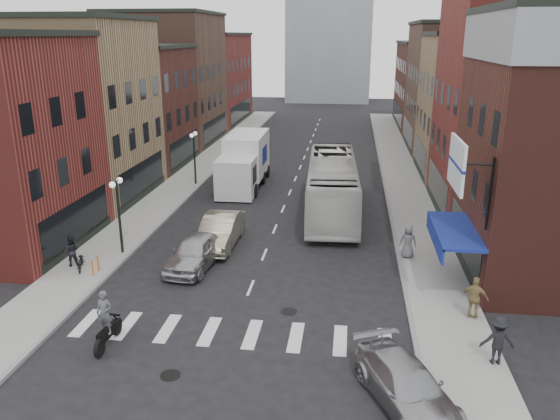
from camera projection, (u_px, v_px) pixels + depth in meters
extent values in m
plane|color=black|center=(246.00, 298.00, 24.08)|extent=(160.00, 160.00, 0.00)
cube|color=gray|center=(196.00, 172.00, 45.86)|extent=(3.00, 74.00, 0.15)
cube|color=gray|center=(402.00, 178.00, 43.76)|extent=(3.00, 74.00, 0.15)
cube|color=gray|center=(214.00, 173.00, 45.70)|extent=(0.20, 74.00, 0.16)
cube|color=gray|center=(383.00, 179.00, 43.97)|extent=(0.20, 74.00, 0.16)
cube|color=silver|center=(232.00, 333.00, 21.25)|extent=(12.00, 2.20, 0.01)
cube|color=black|center=(77.00, 221.00, 29.07)|extent=(0.08, 7.20, 2.20)
cube|color=#947652|center=(68.00, 112.00, 37.30)|extent=(10.00, 10.00, 12.00)
cube|color=black|center=(143.00, 177.00, 38.03)|extent=(0.08, 8.00, 2.20)
cube|color=black|center=(56.00, 17.00, 35.41)|extent=(10.30, 10.20, 0.30)
cube|color=#4C211B|center=(127.00, 108.00, 47.04)|extent=(10.00, 10.00, 10.00)
cube|color=black|center=(185.00, 149.00, 47.47)|extent=(0.08, 8.00, 2.20)
cube|color=black|center=(121.00, 46.00, 45.46)|extent=(10.30, 10.20, 0.30)
cube|color=brown|center=(167.00, 80.00, 56.96)|extent=(10.00, 12.00, 13.00)
cube|color=black|center=(215.00, 128.00, 57.85)|extent=(0.08, 9.60, 2.20)
cube|color=black|center=(163.00, 13.00, 54.91)|extent=(10.30, 12.20, 0.30)
cube|color=maroon|center=(203.00, 80.00, 70.48)|extent=(10.00, 16.00, 11.00)
cube|color=black|center=(241.00, 111.00, 71.06)|extent=(0.08, 12.80, 2.20)
cube|color=black|center=(201.00, 34.00, 68.74)|extent=(10.30, 16.20, 0.30)
cube|color=black|center=(465.00, 238.00, 26.59)|extent=(0.08, 7.20, 2.20)
cube|color=maroon|center=(529.00, 105.00, 33.28)|extent=(10.00, 10.00, 14.00)
cube|color=black|center=(437.00, 187.00, 35.56)|extent=(0.08, 8.00, 2.20)
cube|color=#947652|center=(488.00, 108.00, 43.18)|extent=(10.00, 10.00, 11.00)
cube|color=black|center=(420.00, 155.00, 44.99)|extent=(0.08, 8.00, 2.20)
cube|color=black|center=(497.00, 33.00, 41.44)|extent=(10.30, 10.20, 0.30)
cube|color=brown|center=(463.00, 89.00, 53.41)|extent=(10.00, 12.00, 12.00)
cube|color=black|center=(408.00, 132.00, 55.37)|extent=(0.08, 9.60, 2.20)
cube|color=black|center=(470.00, 22.00, 51.51)|extent=(10.30, 12.20, 0.30)
cube|color=#4C211B|center=(441.00, 86.00, 66.92)|extent=(10.00, 16.00, 10.00)
cube|color=black|center=(398.00, 113.00, 68.58)|extent=(0.08, 12.80, 2.20)
cube|color=black|center=(445.00, 42.00, 65.34)|extent=(10.30, 16.20, 0.30)
cube|color=navy|center=(455.00, 230.00, 24.48)|extent=(1.80, 5.00, 0.15)
cube|color=navy|center=(435.00, 237.00, 24.70)|extent=(0.10, 5.00, 0.70)
cylinder|color=black|center=(490.00, 194.00, 21.79)|extent=(0.12, 0.12, 3.00)
cylinder|color=black|center=(475.00, 164.00, 21.51)|extent=(1.40, 0.08, 0.08)
cube|color=silver|center=(457.00, 164.00, 21.59)|extent=(0.12, 3.00, 2.00)
cylinder|color=black|center=(119.00, 219.00, 28.15)|extent=(0.14, 0.14, 4.00)
cylinder|color=black|center=(116.00, 182.00, 27.54)|extent=(0.06, 0.90, 0.06)
sphere|color=white|center=(112.00, 185.00, 27.13)|extent=(0.32, 0.32, 0.32)
sphere|color=white|center=(120.00, 180.00, 27.98)|extent=(0.32, 0.32, 0.32)
cylinder|color=black|center=(195.00, 160.00, 41.36)|extent=(0.14, 0.14, 4.00)
cylinder|color=black|center=(193.00, 134.00, 40.75)|extent=(0.06, 0.90, 0.06)
sphere|color=white|center=(192.00, 135.00, 40.34)|extent=(0.32, 0.32, 0.32)
sphere|color=white|center=(195.00, 133.00, 41.19)|extent=(0.32, 0.32, 0.32)
cylinder|color=#D8590C|center=(92.00, 268.00, 25.79)|extent=(0.08, 0.08, 0.80)
cylinder|color=#D8590C|center=(98.00, 263.00, 26.36)|extent=(0.08, 0.08, 0.80)
cube|color=silver|center=(236.00, 178.00, 38.38)|extent=(2.65, 2.87, 2.73)
cube|color=black|center=(236.00, 174.00, 38.30)|extent=(2.68, 1.56, 1.20)
cube|color=silver|center=(247.00, 154.00, 42.04)|extent=(2.80, 5.70, 3.16)
cube|color=navy|center=(247.00, 154.00, 42.04)|extent=(2.80, 2.21, 1.31)
cube|color=black|center=(247.00, 177.00, 42.39)|extent=(2.49, 7.12, 0.38)
cylinder|color=black|center=(220.00, 190.00, 39.04)|extent=(0.31, 0.98, 0.98)
cylinder|color=black|center=(255.00, 191.00, 38.73)|extent=(0.31, 0.98, 0.98)
cylinder|color=black|center=(231.00, 177.00, 42.54)|extent=(0.31, 0.98, 0.98)
cylinder|color=black|center=(263.00, 178.00, 42.23)|extent=(0.31, 0.98, 0.98)
cylinder|color=black|center=(237.00, 170.00, 44.60)|extent=(0.31, 0.98, 0.98)
cylinder|color=black|center=(267.00, 171.00, 44.29)|extent=(0.31, 0.98, 0.98)
cylinder|color=black|center=(117.00, 327.00, 21.05)|extent=(0.14, 0.67, 0.67)
cylinder|color=black|center=(99.00, 348.00, 19.60)|extent=(0.14, 0.67, 0.67)
cube|color=black|center=(108.00, 332.00, 20.26)|extent=(0.36, 1.24, 0.36)
cube|color=black|center=(113.00, 315.00, 20.66)|extent=(0.56, 0.11, 0.06)
imported|color=#4F5155|center=(104.00, 313.00, 19.90)|extent=(0.65, 0.46, 1.69)
imported|color=silver|center=(332.00, 185.00, 35.15)|extent=(3.64, 13.13, 3.62)
imported|color=#B0B0B5|center=(195.00, 252.00, 27.05)|extent=(2.46, 4.97, 1.63)
imported|color=#A8A488|center=(220.00, 231.00, 29.80)|extent=(1.88, 5.22, 1.71)
imported|color=#A2A2A6|center=(406.00, 386.00, 16.94)|extent=(3.73, 5.13, 1.38)
imported|color=black|center=(81.00, 261.00, 26.52)|extent=(1.09, 1.68, 0.83)
imported|color=black|center=(72.00, 251.00, 26.83)|extent=(0.84, 0.60, 1.57)
imported|color=black|center=(498.00, 340.00, 18.80)|extent=(1.18, 0.63, 1.79)
imported|color=olive|center=(475.00, 298.00, 21.80)|extent=(1.16, 0.82, 1.79)
imported|color=#5B5D63|center=(408.00, 241.00, 27.81)|extent=(0.87, 0.59, 1.73)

